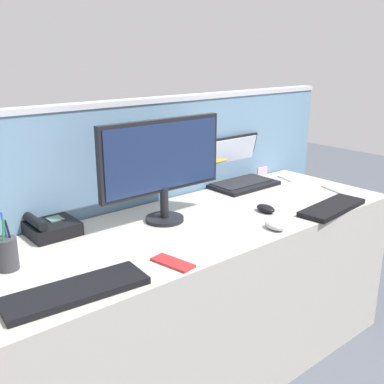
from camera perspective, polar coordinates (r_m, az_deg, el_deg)
ground_plane at (r=2.31m, az=0.85°, el=-21.03°), size 10.00×10.00×0.00m
desk at (r=2.10m, az=0.90°, el=-13.13°), size 1.95×0.68×0.74m
cubicle_divider at (r=2.27m, az=-5.36°, el=-3.94°), size 2.41×0.08×1.23m
desktop_monitor at (r=1.89m, az=-3.72°, el=3.87°), size 0.59×0.16×0.43m
laptop at (r=2.48m, az=5.59°, el=2.46°), size 0.36×0.25×0.26m
desk_phone at (r=1.88m, az=-17.21°, el=-4.25°), size 0.18×0.17×0.09m
keyboard_main at (r=2.18m, az=17.07°, el=-1.86°), size 0.40×0.17×0.02m
keyboard_spare at (r=1.43m, az=-14.23°, el=-11.84°), size 0.44×0.18×0.02m
computer_mouse_right_hand at (r=1.89m, az=10.27°, el=-4.13°), size 0.07×0.11×0.03m
computer_mouse_left_hand at (r=2.08m, az=9.16°, el=-2.04°), size 0.07×0.11×0.03m
pen_cup at (r=1.63m, az=-22.09°, el=-7.10°), size 0.07×0.07×0.19m
cell_phone_silver_slab at (r=2.50m, az=17.54°, el=0.36°), size 0.12×0.17×0.01m
cell_phone_red_case at (r=1.57m, az=-2.42°, el=-8.79°), size 0.09×0.16×0.01m
cell_phone_white_slab at (r=2.65m, az=12.10°, el=1.71°), size 0.11×0.15×0.01m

